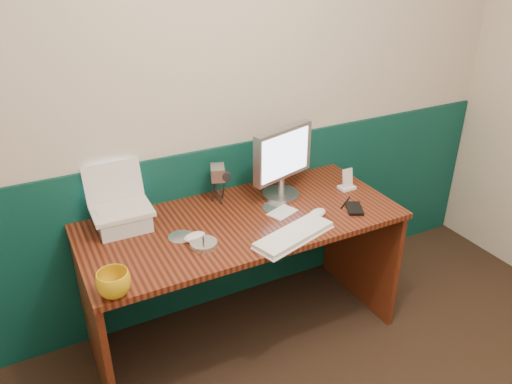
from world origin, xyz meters
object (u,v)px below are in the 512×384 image
desk (243,279)px  camcorder (218,184)px  monitor (282,163)px  keyboard (294,236)px  mug (114,284)px  laptop (119,191)px

desk → camcorder: (-0.03, 0.23, 0.48)m
monitor → camcorder: size_ratio=1.87×
keyboard → camcorder: 0.53m
mug → camcorder: 0.86m
keyboard → mug: mug is taller
monitor → desk: bearing=-173.2°
camcorder → keyboard: bearing=-51.1°
laptop → monitor: (0.84, -0.06, -0.01)m
keyboard → camcorder: bearing=91.6°
desk → camcorder: size_ratio=7.75×
desk → camcorder: camcorder is taller
laptop → camcorder: size_ratio=1.35×
laptop → keyboard: bearing=-32.9°
monitor → camcorder: 0.35m
desk → keyboard: 0.49m
desk → laptop: 0.82m
monitor → mug: size_ratio=2.84×
laptop → mug: 0.54m
laptop → keyboard: (0.68, -0.46, -0.19)m
laptop → monitor: size_ratio=0.72×
laptop → monitor: 0.85m
monitor → keyboard: bearing=-128.6°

